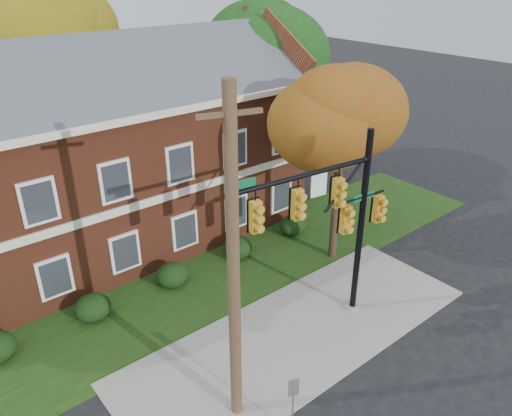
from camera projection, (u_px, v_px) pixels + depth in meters
ground at (318, 349)px, 17.81m from camera, size 120.00×120.00×0.00m
sidewalk at (299, 334)px, 18.49m from camera, size 14.00×5.00×0.08m
grass_strip at (220, 275)px, 21.96m from camera, size 30.00×6.00×0.04m
apartment_building at (105, 143)px, 22.73m from camera, size 18.80×8.80×9.74m
hedge_left at (93, 308)px, 19.09m from camera, size 1.40×1.26×1.05m
hedge_center at (172, 275)px, 21.08m from camera, size 1.40×1.26×1.05m
hedge_right at (238, 248)px, 23.07m from camera, size 1.40×1.26×1.05m
hedge_far_right at (293, 225)px, 25.05m from camera, size 1.40×1.26×1.05m
tree_near_right at (349, 117)px, 20.48m from camera, size 4.50×4.25×8.58m
tree_right_rear at (279, 45)px, 28.35m from camera, size 6.30×5.95×10.62m
tree_far_rear at (58, 34)px, 27.21m from camera, size 6.84×6.46×11.52m
traffic_signal at (334, 214)px, 17.17m from camera, size 6.64×1.01×7.44m
utility_pole at (234, 271)px, 13.06m from camera, size 1.54×0.57×10.16m
sign_post at (293, 398)px, 13.97m from camera, size 0.31×0.15×2.16m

